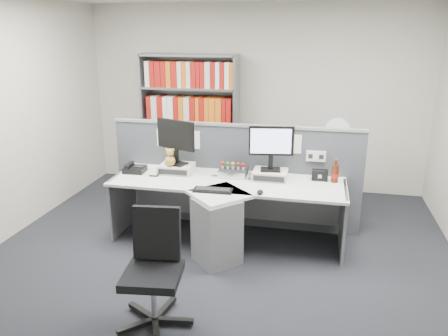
% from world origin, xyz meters
% --- Properties ---
extents(ground, '(5.50, 5.50, 0.00)m').
position_xyz_m(ground, '(0.00, 0.00, 0.00)').
color(ground, '#26282D').
rests_on(ground, ground).
extents(room_shell, '(5.04, 5.54, 2.72)m').
position_xyz_m(room_shell, '(0.00, 0.00, 1.79)').
color(room_shell, beige).
rests_on(room_shell, ground).
extents(partition, '(3.00, 0.08, 1.27)m').
position_xyz_m(partition, '(0.00, 1.25, 0.65)').
color(partition, '#45484E').
rests_on(partition, ground).
extents(desk, '(2.60, 1.20, 0.72)m').
position_xyz_m(desk, '(0.00, 0.60, 0.46)').
color(desk, silver).
rests_on(desk, ground).
extents(monitor_riser_left, '(0.38, 0.31, 0.10)m').
position_xyz_m(monitor_riser_left, '(-0.64, 0.98, 0.77)').
color(monitor_riser_left, beige).
rests_on(monitor_riser_left, desk).
extents(monitor_riser_right, '(0.38, 0.31, 0.10)m').
position_xyz_m(monitor_riser_right, '(0.46, 0.98, 0.77)').
color(monitor_riser_right, beige).
rests_on(monitor_riser_right, desk).
extents(monitor_left, '(0.49, 0.24, 0.53)m').
position_xyz_m(monitor_left, '(-0.64, 0.98, 1.13)').
color(monitor_left, black).
rests_on(monitor_left, monitor_riser_left).
extents(monitor_right, '(0.49, 0.19, 0.50)m').
position_xyz_m(monitor_right, '(0.46, 0.98, 1.12)').
color(monitor_right, black).
rests_on(monitor_right, monitor_riser_right).
extents(desktop_pc, '(0.31, 0.28, 0.08)m').
position_xyz_m(desktop_pc, '(0.03, 1.01, 0.76)').
color(desktop_pc, black).
rests_on(desktop_pc, desk).
extents(figurines, '(0.29, 0.05, 0.09)m').
position_xyz_m(figurines, '(0.03, 0.99, 0.85)').
color(figurines, beige).
rests_on(figurines, desktop_pc).
extents(keyboard, '(0.41, 0.17, 0.03)m').
position_xyz_m(keyboard, '(-0.08, 0.46, 0.73)').
color(keyboard, black).
rests_on(keyboard, desk).
extents(mouse, '(0.07, 0.10, 0.04)m').
position_xyz_m(mouse, '(0.41, 0.49, 0.74)').
color(mouse, black).
rests_on(mouse, desk).
extents(desk_phone, '(0.25, 0.23, 0.10)m').
position_xyz_m(desk_phone, '(-1.13, 0.89, 0.76)').
color(desk_phone, black).
rests_on(desk_phone, desk).
extents(desk_calendar, '(0.10, 0.07, 0.12)m').
position_xyz_m(desk_calendar, '(-0.86, 0.80, 0.77)').
color(desk_calendar, black).
rests_on(desk_calendar, desk).
extents(plush_toy, '(0.12, 0.12, 0.21)m').
position_xyz_m(plush_toy, '(-0.69, 0.90, 0.91)').
color(plush_toy, '#AA8638').
rests_on(plush_toy, monitor_riser_left).
extents(speaker, '(0.18, 0.10, 0.12)m').
position_xyz_m(speaker, '(1.01, 1.06, 0.78)').
color(speaker, black).
rests_on(speaker, desk).
extents(cola_bottle, '(0.08, 0.08, 0.26)m').
position_xyz_m(cola_bottle, '(1.17, 1.02, 0.82)').
color(cola_bottle, '#3F190A').
rests_on(cola_bottle, desk).
extents(shelving_unit, '(1.41, 0.40, 2.00)m').
position_xyz_m(shelving_unit, '(-0.90, 2.44, 0.98)').
color(shelving_unit, slate).
rests_on(shelving_unit, ground).
extents(filing_cabinet, '(0.45, 0.61, 0.70)m').
position_xyz_m(filing_cabinet, '(1.20, 1.99, 0.35)').
color(filing_cabinet, slate).
rests_on(filing_cabinet, ground).
extents(desk_fan, '(0.33, 0.20, 0.55)m').
position_xyz_m(desk_fan, '(1.20, 1.99, 1.05)').
color(desk_fan, white).
rests_on(desk_fan, filing_cabinet).
extents(office_chair, '(0.62, 0.62, 0.95)m').
position_xyz_m(office_chair, '(-0.28, -0.74, 0.51)').
color(office_chair, silver).
rests_on(office_chair, ground).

